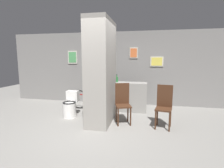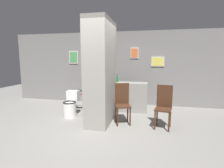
{
  "view_description": "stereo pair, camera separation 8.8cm",
  "coord_description": "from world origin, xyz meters",
  "px_view_note": "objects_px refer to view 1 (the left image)",
  "views": [
    {
      "loc": [
        1.17,
        -3.67,
        1.65
      ],
      "look_at": [
        0.23,
        1.04,
        0.95
      ],
      "focal_mm": 28.0,
      "sensor_mm": 36.0,
      "label": 1
    },
    {
      "loc": [
        1.26,
        -3.65,
        1.65
      ],
      "look_at": [
        0.23,
        1.04,
        0.95
      ],
      "focal_mm": 28.0,
      "sensor_mm": 36.0,
      "label": 2
    }
  ],
  "objects_px": {
    "chair_near_pillar": "(123,102)",
    "chair_by_doorway": "(164,105)",
    "toilet": "(70,106)",
    "bicycle": "(92,99)",
    "bottle_tall": "(117,79)"
  },
  "relations": [
    {
      "from": "toilet",
      "to": "bottle_tall",
      "type": "bearing_deg",
      "value": 37.93
    },
    {
      "from": "chair_by_doorway",
      "to": "bicycle",
      "type": "distance_m",
      "value": 2.43
    },
    {
      "from": "chair_near_pillar",
      "to": "toilet",
      "type": "bearing_deg",
      "value": 154.67
    },
    {
      "from": "chair_near_pillar",
      "to": "bottle_tall",
      "type": "relative_size",
      "value": 3.95
    },
    {
      "from": "toilet",
      "to": "bottle_tall",
      "type": "distance_m",
      "value": 1.65
    },
    {
      "from": "chair_near_pillar",
      "to": "bottle_tall",
      "type": "distance_m",
      "value": 1.25
    },
    {
      "from": "chair_near_pillar",
      "to": "chair_by_doorway",
      "type": "xyz_separation_m",
      "value": [
        1.01,
        -0.1,
        0.0
      ]
    },
    {
      "from": "chair_by_doorway",
      "to": "bottle_tall",
      "type": "relative_size",
      "value": 3.95
    },
    {
      "from": "toilet",
      "to": "bicycle",
      "type": "distance_m",
      "value": 0.91
    },
    {
      "from": "bicycle",
      "to": "bottle_tall",
      "type": "relative_size",
      "value": 5.92
    },
    {
      "from": "toilet",
      "to": "chair_by_doorway",
      "type": "distance_m",
      "value": 2.57
    },
    {
      "from": "chair_near_pillar",
      "to": "chair_by_doorway",
      "type": "bearing_deg",
      "value": -23.74
    },
    {
      "from": "toilet",
      "to": "bicycle",
      "type": "xyz_separation_m",
      "value": [
        0.39,
        0.82,
        0.02
      ]
    },
    {
      "from": "chair_near_pillar",
      "to": "bicycle",
      "type": "distance_m",
      "value": 1.54
    },
    {
      "from": "chair_near_pillar",
      "to": "bottle_tall",
      "type": "height_order",
      "value": "bottle_tall"
    }
  ]
}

